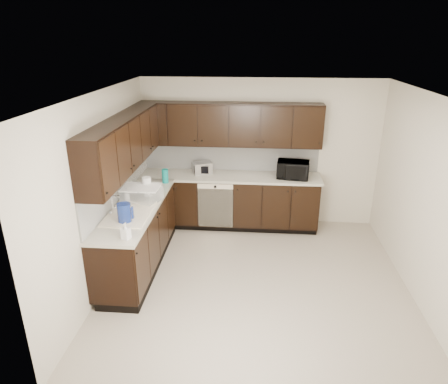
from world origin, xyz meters
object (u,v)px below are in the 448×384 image
(storage_bin, at_px, (141,194))
(blue_pitcher, at_px, (124,213))
(sink, at_px, (130,219))
(toaster_oven, at_px, (202,168))
(microwave, at_px, (293,170))

(storage_bin, distance_m, blue_pitcher, 0.73)
(storage_bin, relative_size, blue_pitcher, 1.96)
(storage_bin, height_order, blue_pitcher, blue_pitcher)
(sink, relative_size, storage_bin, 1.64)
(storage_bin, bearing_deg, toaster_oven, 61.26)
(toaster_oven, bearing_deg, microwave, -26.98)
(microwave, bearing_deg, storage_bin, -145.65)
(sink, xyz_separation_m, blue_pitcher, (0.02, -0.23, 0.19))
(microwave, distance_m, storage_bin, 2.49)
(microwave, bearing_deg, sink, -136.70)
(sink, relative_size, toaster_oven, 2.69)
(sink, height_order, microwave, microwave)
(microwave, distance_m, toaster_oven, 1.52)
(sink, relative_size, microwave, 1.61)
(storage_bin, xyz_separation_m, blue_pitcher, (-0.01, -0.73, 0.03))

